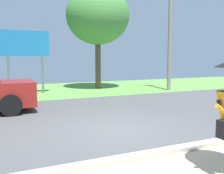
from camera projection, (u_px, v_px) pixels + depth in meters
name	position (u px, v px, depth m)	size (l,w,h in m)	color
ground_plane	(84.00, 112.00, 9.88)	(40.00, 22.00, 0.20)	#4C4C4F
utility_pole	(170.00, 25.00, 15.80)	(1.80, 0.24, 7.62)	gray
roadside_billboard	(25.00, 48.00, 14.20)	(2.60, 0.12, 3.50)	slate
tree_center_back	(98.00, 16.00, 16.55)	(4.05, 4.05, 6.54)	brown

